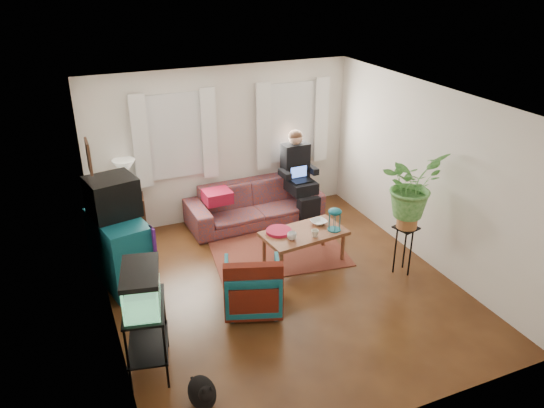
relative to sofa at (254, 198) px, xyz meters
name	(u,v)px	position (x,y,z in m)	size (l,w,h in m)	color
floor	(283,287)	(-0.38, -2.05, -0.45)	(4.50, 5.00, 0.01)	#4F2B14
ceiling	(285,101)	(-0.38, -2.05, 2.15)	(4.50, 5.00, 0.01)	white
wall_back	(223,145)	(-0.38, 0.45, 0.85)	(4.50, 0.01, 2.60)	silver
wall_front	(401,310)	(-0.38, -4.55, 0.85)	(4.50, 0.01, 2.60)	silver
wall_left	(102,235)	(-2.63, -2.05, 0.85)	(0.01, 5.00, 2.60)	silver
wall_right	(428,176)	(1.87, -2.05, 0.85)	(0.01, 5.00, 2.60)	silver
window_left	(175,136)	(-1.18, 0.43, 1.10)	(1.08, 0.04, 1.38)	white
window_right	(291,122)	(0.87, 0.43, 1.10)	(1.08, 0.04, 1.38)	white
curtains_left	(176,138)	(-1.18, 0.35, 1.10)	(1.36, 0.06, 1.50)	white
curtains_right	(293,123)	(0.87, 0.35, 1.10)	(1.36, 0.06, 1.50)	white
picture_frame	(89,156)	(-2.60, -1.20, 1.50)	(0.04, 0.32, 0.40)	#3D2616
area_rug	(276,249)	(-0.04, -1.04, -0.44)	(2.00, 1.60, 0.01)	brown
sofa	(254,198)	(0.00, 0.00, 0.00)	(2.28, 0.90, 0.89)	brown
seated_person	(298,177)	(0.82, 0.02, 0.23)	(0.57, 0.70, 1.36)	black
side_table	(130,216)	(-2.03, 0.32, -0.10)	(0.47, 0.47, 0.69)	#391F15
table_lamp	(126,179)	(-2.03, 0.32, 0.54)	(0.35, 0.35, 0.63)	white
dresser	(121,250)	(-2.37, -1.03, 0.05)	(0.55, 1.11, 1.00)	navy
crt_tv	(112,196)	(-2.37, -0.92, 0.82)	(0.61, 0.55, 0.53)	black
aquarium_stand	(148,338)	(-2.38, -2.92, -0.03)	(0.42, 0.75, 0.84)	black
aquarium	(141,287)	(-2.38, -2.92, 0.62)	(0.38, 0.69, 0.44)	#7FD899
black_cat	(202,390)	(-2.00, -3.65, -0.26)	(0.28, 0.43, 0.36)	black
armchair	(253,284)	(-0.94, -2.32, -0.09)	(0.70, 0.66, 0.72)	#12636D
serape_throw	(253,287)	(-1.03, -2.59, 0.06)	(0.72, 0.17, 0.59)	#9E0A0A
coffee_table	(304,247)	(0.18, -1.54, -0.19)	(1.21, 0.66, 0.50)	olive
cup_a	(292,236)	(-0.09, -1.68, 0.11)	(0.14, 0.14, 0.11)	white
cup_b	(315,233)	(0.25, -1.73, 0.11)	(0.11, 0.11, 0.10)	beige
bowl	(319,222)	(0.49, -1.39, 0.08)	(0.24, 0.24, 0.06)	white
snack_tray	(279,231)	(-0.17, -1.41, 0.08)	(0.37, 0.37, 0.04)	#B21414
birdcage	(335,219)	(0.61, -1.65, 0.23)	(0.20, 0.20, 0.35)	#115B6B
plant_stand	(403,250)	(1.36, -2.35, -0.08)	(0.31, 0.31, 0.73)	black
potted_plant	(410,194)	(1.36, -2.35, 0.78)	(0.83, 0.72, 0.92)	#599947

